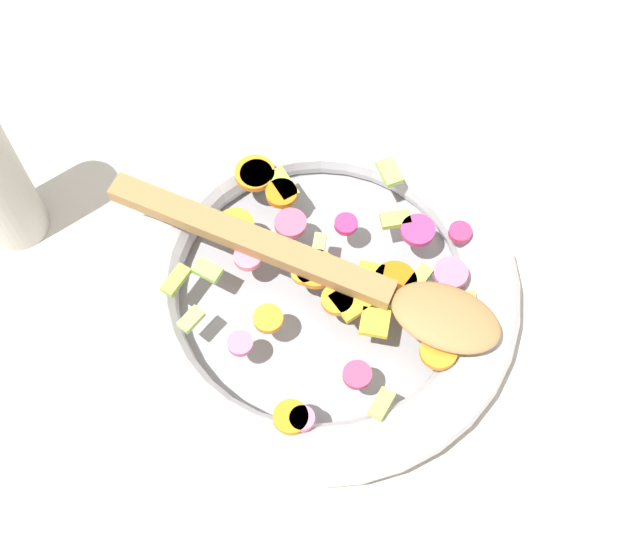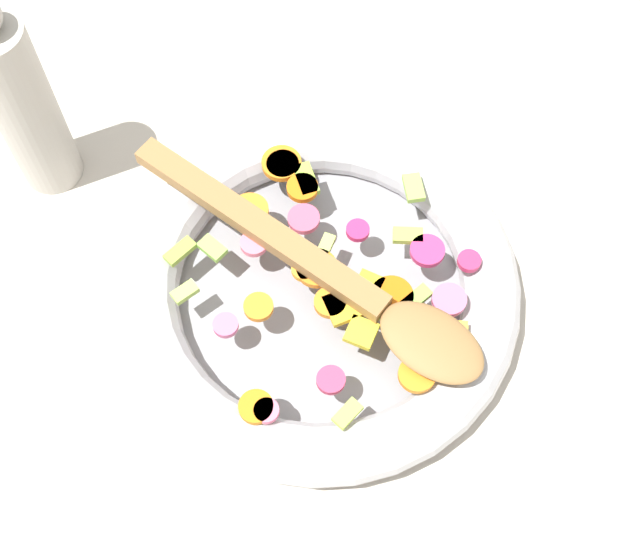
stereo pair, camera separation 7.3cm
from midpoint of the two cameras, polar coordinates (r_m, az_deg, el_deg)
ground_plane at (r=0.78m, az=2.68°, el=-1.91°), size 4.00×4.00×0.00m
skillet at (r=0.76m, az=2.75°, el=-1.22°), size 0.34×0.34×0.05m
chopped_vegetables at (r=0.73m, az=3.46°, el=0.03°), size 0.24×0.27×0.01m
wooden_spoon at (r=0.72m, az=4.07°, el=-0.61°), size 0.16×0.33×0.01m
pepper_mill at (r=0.79m, az=-16.01°, el=10.23°), size 0.05×0.05×0.22m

